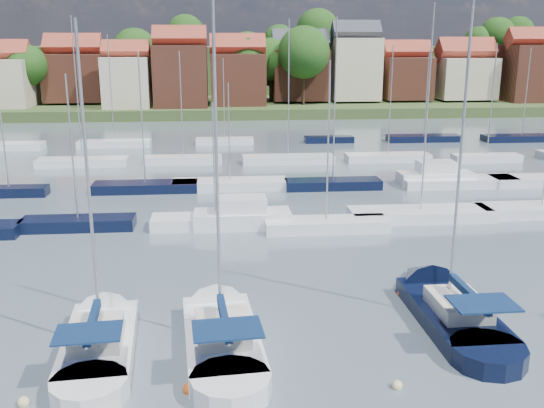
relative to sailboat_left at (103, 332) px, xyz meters
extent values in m
plane|color=#4B5D66|center=(12.32, 36.73, -0.36)|extent=(260.00, 260.00, 0.00)
cube|color=white|center=(0.10, -1.29, -0.11)|extent=(3.47, 7.27, 1.20)
cone|color=white|center=(-0.24, 3.11, -0.11)|extent=(3.20, 3.65, 2.94)
cylinder|color=white|center=(0.37, -4.81, -0.11)|extent=(3.16, 3.16, 1.20)
cube|color=beige|center=(0.14, -1.78, 0.84)|extent=(2.28, 3.09, 0.70)
cylinder|color=#B2B2B7|center=(0.06, -0.80, 7.04)|extent=(0.14, 0.14, 13.09)
cylinder|color=#B2B2B7|center=(0.21, -2.76, 1.69)|extent=(0.40, 3.92, 0.10)
cube|color=#0E2348|center=(0.21, -2.76, 1.84)|extent=(0.58, 3.74, 0.35)
cube|color=#0E2348|center=(0.31, -4.03, 1.99)|extent=(2.63, 1.95, 0.08)
cube|color=white|center=(5.36, -1.25, -0.11)|extent=(3.76, 7.82, 1.20)
cone|color=white|center=(4.98, 3.48, -0.11)|extent=(3.45, 3.93, 3.16)
cylinder|color=white|center=(5.66, -5.03, -0.11)|extent=(3.40, 3.40, 1.20)
cube|color=beige|center=(5.40, -1.77, 0.84)|extent=(2.46, 3.33, 0.70)
cylinder|color=#B2B2B7|center=(5.32, -0.72, 7.52)|extent=(0.14, 0.14, 14.06)
cylinder|color=#B2B2B7|center=(5.49, -2.82, 1.69)|extent=(0.43, 4.21, 0.10)
cube|color=#0E2348|center=(5.49, -2.82, 1.84)|extent=(0.62, 4.02, 0.35)
cube|color=#0E2348|center=(5.60, -4.19, 1.99)|extent=(2.83, 2.11, 0.08)
cube|color=black|center=(16.39, 0.22, -0.11)|extent=(3.30, 7.73, 1.20)
cone|color=black|center=(16.33, 5.03, -0.11)|extent=(3.25, 3.78, 3.20)
cylinder|color=black|center=(16.44, -3.62, -0.11)|extent=(3.25, 3.25, 1.20)
cube|color=beige|center=(16.39, -0.31, 0.84)|extent=(2.28, 3.23, 0.70)
cylinder|color=#B2B2B7|center=(16.38, 0.76, 7.78)|extent=(0.14, 0.14, 14.57)
cylinder|color=#B2B2B7|center=(16.41, -1.38, 1.69)|extent=(0.15, 4.27, 0.10)
cube|color=#0E2348|center=(16.41, -1.38, 1.84)|extent=(0.35, 4.06, 0.35)
cube|color=#0E2348|center=(16.42, -2.77, 1.99)|extent=(2.75, 1.96, 0.08)
sphere|color=beige|center=(-2.02, -4.99, -0.36)|extent=(0.46, 0.46, 0.46)
sphere|color=#D85914|center=(4.09, -4.63, -0.36)|extent=(0.55, 0.55, 0.55)
sphere|color=beige|center=(12.13, -5.10, -0.36)|extent=(0.44, 0.44, 0.44)
sphere|color=#D85914|center=(14.93, 3.59, -0.36)|extent=(0.46, 0.46, 0.46)
cube|color=black|center=(-4.79, 17.27, -0.01)|extent=(8.01, 2.24, 1.00)
cylinder|color=#B2B2B7|center=(-4.79, 17.27, 5.57)|extent=(0.12, 0.12, 10.16)
cube|color=white|center=(5.05, 16.93, -0.01)|extent=(9.22, 2.58, 1.00)
cylinder|color=#B2B2B7|center=(5.05, 16.93, 4.58)|extent=(0.12, 0.12, 8.18)
cube|color=white|center=(12.96, 15.34, -0.01)|extent=(8.78, 2.46, 1.00)
cylinder|color=#B2B2B7|center=(12.96, 15.34, 6.02)|extent=(0.12, 0.12, 11.06)
cube|color=white|center=(20.55, 17.40, -0.01)|extent=(10.79, 3.02, 1.00)
cylinder|color=#B2B2B7|center=(20.55, 17.40, 7.93)|extent=(0.12, 0.12, 14.87)
cube|color=white|center=(30.30, 17.76, -0.01)|extent=(10.13, 2.84, 1.00)
cube|color=white|center=(7.01, 16.73, 0.14)|extent=(7.00, 2.60, 1.40)
cube|color=white|center=(7.01, 16.73, 1.24)|extent=(3.50, 2.20, 1.30)
cube|color=black|center=(-12.92, 27.72, -0.01)|extent=(6.54, 1.83, 1.00)
cylinder|color=#B2B2B7|center=(-12.92, 27.72, 5.18)|extent=(0.12, 0.12, 9.37)
cube|color=black|center=(-1.23, 28.37, -0.01)|extent=(9.30, 2.60, 1.00)
cylinder|color=#B2B2B7|center=(-1.23, 28.37, 6.23)|extent=(0.12, 0.12, 11.48)
cube|color=white|center=(6.38, 28.74, -0.01)|extent=(10.40, 2.91, 1.00)
cylinder|color=#B2B2B7|center=(6.38, 28.74, 4.88)|extent=(0.12, 0.12, 8.77)
cube|color=black|center=(15.80, 28.01, -0.01)|extent=(8.80, 2.46, 1.00)
cylinder|color=#B2B2B7|center=(15.80, 28.01, 7.66)|extent=(0.12, 0.12, 14.33)
cube|color=white|center=(27.72, 27.89, -0.01)|extent=(10.73, 3.00, 1.00)
cylinder|color=#B2B2B7|center=(27.72, 27.89, 6.57)|extent=(0.12, 0.12, 12.14)
cube|color=white|center=(25.78, 28.73, 0.14)|extent=(7.00, 2.60, 1.40)
cube|color=white|center=(25.78, 28.73, 1.24)|extent=(3.50, 2.20, 1.30)
cube|color=white|center=(-9.39, 40.94, -0.01)|extent=(9.71, 2.72, 1.00)
cylinder|color=#B2B2B7|center=(-9.39, 40.94, 7.93)|extent=(0.12, 0.12, 14.88)
cube|color=white|center=(1.49, 41.24, -0.01)|extent=(8.49, 2.38, 1.00)
cylinder|color=#B2B2B7|center=(1.49, 41.24, 6.15)|extent=(0.12, 0.12, 11.31)
cube|color=white|center=(13.11, 40.51, -0.01)|extent=(10.16, 2.85, 1.00)
cylinder|color=#B2B2B7|center=(13.11, 40.51, 7.79)|extent=(0.12, 0.12, 14.59)
cube|color=white|center=(24.49, 40.63, -0.01)|extent=(9.53, 2.67, 1.00)
cylinder|color=#B2B2B7|center=(24.49, 40.63, 6.45)|extent=(0.12, 0.12, 11.91)
cube|color=white|center=(35.48, 39.24, -0.01)|extent=(7.62, 2.13, 1.00)
cylinder|color=#B2B2B7|center=(35.48, 39.24, 6.56)|extent=(0.12, 0.12, 12.13)
cube|color=white|center=(-21.81, 52.41, -0.01)|extent=(10.37, 2.90, 1.00)
cube|color=white|center=(-7.94, 53.29, -0.01)|extent=(9.24, 2.59, 1.00)
cylinder|color=#B2B2B7|center=(-7.94, 53.29, 7.08)|extent=(0.12, 0.12, 13.17)
cube|color=white|center=(6.24, 54.03, -0.01)|extent=(7.57, 2.12, 1.00)
cylinder|color=#B2B2B7|center=(6.24, 54.03, 5.61)|extent=(0.12, 0.12, 10.24)
cube|color=black|center=(20.21, 54.20, -0.01)|extent=(6.58, 1.84, 1.00)
cylinder|color=#B2B2B7|center=(20.21, 54.20, 4.50)|extent=(0.12, 0.12, 8.01)
cube|color=black|center=(33.26, 54.14, -0.01)|extent=(9.92, 2.78, 1.00)
cylinder|color=#B2B2B7|center=(33.26, 54.14, 5.95)|extent=(0.12, 0.12, 10.92)
cube|color=black|center=(46.60, 53.10, -0.01)|extent=(10.55, 2.95, 1.00)
cylinder|color=#B2B2B7|center=(46.60, 53.10, 6.25)|extent=(0.12, 0.12, 11.51)
cube|color=#3E4A25|center=(12.32, 113.73, -0.06)|extent=(200.00, 70.00, 3.00)
cube|color=#3E4A25|center=(12.32, 138.73, 4.64)|extent=(200.00, 60.00, 14.00)
cube|color=beige|center=(-32.51, 88.92, 5.52)|extent=(9.35, 10.04, 8.56)
cube|color=#953C2B|center=(-32.51, 88.92, 10.95)|extent=(9.54, 4.63, 4.63)
cube|color=brown|center=(-21.33, 94.52, 6.21)|extent=(10.37, 9.97, 8.73)
cube|color=#953C2B|center=(-21.33, 94.52, 11.84)|extent=(10.57, 5.13, 5.13)
cube|color=beige|center=(-10.42, 85.73, 5.72)|extent=(8.09, 8.80, 8.96)
cube|color=#953C2B|center=(-10.42, 85.73, 11.19)|extent=(8.25, 4.00, 4.00)
cube|color=brown|center=(-1.03, 86.67, 6.73)|extent=(9.36, 10.17, 10.97)
cube|color=#953C2B|center=(-1.03, 86.67, 13.36)|extent=(9.54, 4.63, 4.63)
cube|color=brown|center=(9.28, 88.38, 5.95)|extent=(9.90, 8.56, 9.42)
cube|color=#953C2B|center=(9.28, 88.38, 11.88)|extent=(10.10, 4.90, 4.90)
cube|color=brown|center=(21.42, 93.38, 6.59)|extent=(10.59, 8.93, 9.49)
cube|color=#383A42|center=(21.42, 93.38, 12.63)|extent=(10.80, 5.24, 5.24)
cube|color=beige|center=(32.03, 92.53, 7.67)|extent=(9.01, 8.61, 11.65)
cube|color=#383A42|center=(32.03, 92.53, 14.60)|extent=(9.19, 4.46, 4.46)
cube|color=brown|center=(42.49, 93.73, 5.85)|extent=(9.10, 9.34, 8.00)
cube|color=#953C2B|center=(42.49, 93.73, 10.96)|extent=(9.28, 4.50, 4.50)
cube|color=beige|center=(54.27, 93.32, 5.78)|extent=(10.86, 9.59, 7.88)
cube|color=#953C2B|center=(54.27, 93.32, 11.05)|extent=(11.07, 5.37, 5.37)
cube|color=brown|center=(66.08, 90.65, 6.73)|extent=(9.18, 9.96, 10.97)
cube|color=#953C2B|center=(66.08, 90.65, 13.34)|extent=(9.36, 4.54, 4.54)
cylinder|color=#382619|center=(69.10, 112.24, 8.16)|extent=(0.50, 0.50, 4.47)
sphere|color=#295A1C|center=(69.10, 112.24, 14.23)|extent=(8.18, 8.18, 8.18)
cylinder|color=#382619|center=(15.78, 92.66, 3.47)|extent=(0.50, 0.50, 4.46)
sphere|color=#295A1C|center=(15.78, 92.66, 9.52)|extent=(8.15, 8.15, 8.15)
cylinder|color=#382619|center=(27.54, 110.41, 8.22)|extent=(0.50, 0.50, 5.15)
sphere|color=#295A1C|center=(27.54, 110.41, 15.21)|extent=(9.41, 9.41, 9.41)
cylinder|color=#382619|center=(-1.22, 113.04, 8.32)|extent=(0.50, 0.50, 4.56)
sphere|color=#295A1C|center=(-1.22, 113.04, 14.51)|extent=(8.34, 8.34, 8.34)
cylinder|color=#382619|center=(-10.91, 101.98, 3.82)|extent=(0.50, 0.50, 5.15)
sphere|color=#295A1C|center=(-10.91, 101.98, 10.81)|extent=(9.42, 9.42, 9.42)
cylinder|color=#382619|center=(-26.35, 104.05, 6.40)|extent=(0.50, 0.50, 3.42)
sphere|color=#295A1C|center=(-26.35, 104.05, 11.05)|extent=(6.26, 6.26, 6.26)
cylinder|color=#382619|center=(26.08, 101.44, 3.13)|extent=(0.50, 0.50, 3.77)
sphere|color=#295A1C|center=(26.08, 101.44, 8.24)|extent=(6.89, 6.89, 6.89)
cylinder|color=#382619|center=(21.37, 87.67, 3.85)|extent=(0.50, 0.50, 5.21)
sphere|color=#295A1C|center=(21.37, 87.67, 10.93)|extent=(9.53, 9.53, 9.53)
cylinder|color=#382619|center=(11.17, 90.48, 3.66)|extent=(0.50, 0.50, 4.84)
sphere|color=#295A1C|center=(11.17, 90.48, 10.24)|extent=(8.85, 8.85, 8.85)
cylinder|color=#382619|center=(65.00, 112.45, 7.81)|extent=(0.50, 0.50, 3.72)
sphere|color=#295A1C|center=(65.00, 112.45, 12.86)|extent=(6.80, 6.80, 6.80)
cylinder|color=#382619|center=(66.37, 90.86, 3.27)|extent=(0.50, 0.50, 4.05)
sphere|color=#295A1C|center=(66.37, 90.86, 8.76)|extent=(7.40, 7.40, 7.40)
cylinder|color=#382619|center=(-28.64, 89.52, 3.25)|extent=(0.50, 0.50, 4.00)
sphere|color=#295A1C|center=(-28.64, 89.52, 8.68)|extent=(7.32, 7.32, 7.32)
cylinder|color=#382619|center=(19.16, 110.02, 7.55)|extent=(0.50, 0.50, 3.93)
sphere|color=#295A1C|center=(19.16, 110.02, 12.89)|extent=(7.19, 7.19, 7.19)
cylinder|color=#382619|center=(42.97, 96.90, 3.16)|extent=(0.50, 0.50, 3.82)
sphere|color=#295A1C|center=(42.97, 96.90, 8.35)|extent=(6.99, 6.99, 6.99)
cylinder|color=#382619|center=(-5.12, 89.85, 2.99)|extent=(0.50, 0.50, 3.48)
sphere|color=#295A1C|center=(-5.12, 89.85, 7.71)|extent=(6.37, 6.37, 6.37)
cylinder|color=#382619|center=(69.84, 99.54, 2.74)|extent=(0.50, 0.50, 2.99)
sphere|color=#295A1C|center=(69.84, 99.54, 6.79)|extent=(5.46, 5.46, 5.46)
cylinder|color=#382619|center=(15.93, 95.77, 2.87)|extent=(0.50, 0.50, 3.25)
sphere|color=#295A1C|center=(15.93, 95.77, 7.28)|extent=(5.94, 5.94, 5.94)
cylinder|color=#382619|center=(9.27, 97.47, 2.74)|extent=(0.50, 0.50, 2.98)
sphere|color=#295A1C|center=(9.27, 97.47, 6.79)|extent=(5.46, 5.46, 5.46)
cylinder|color=#382619|center=(76.98, 118.48, 9.00)|extent=(0.50, 0.50, 4.29)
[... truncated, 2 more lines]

